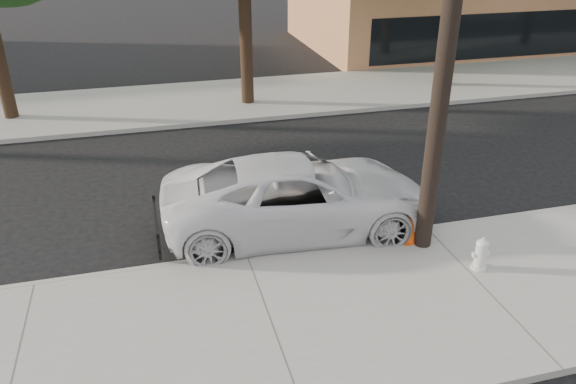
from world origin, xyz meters
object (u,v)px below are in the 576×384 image
object	(u,v)px
utility_pole	(450,17)
traffic_cone	(411,225)
police_cruiser	(299,195)
fire_hydrant	(481,255)

from	to	relation	value
utility_pole	traffic_cone	xyz separation A→B (m)	(-0.19, 0.20, -4.19)
utility_pole	traffic_cone	size ratio (longest dim) A/B	12.03
police_cruiser	traffic_cone	size ratio (longest dim) A/B	7.85
fire_hydrant	utility_pole	bearing A→B (deg)	127.09
utility_pole	police_cruiser	bearing A→B (deg)	145.44
traffic_cone	fire_hydrant	bearing A→B (deg)	-57.05
fire_hydrant	traffic_cone	bearing A→B (deg)	129.41
fire_hydrant	traffic_cone	world-z (taller)	traffic_cone
utility_pole	fire_hydrant	world-z (taller)	utility_pole
utility_pole	police_cruiser	world-z (taller)	utility_pole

